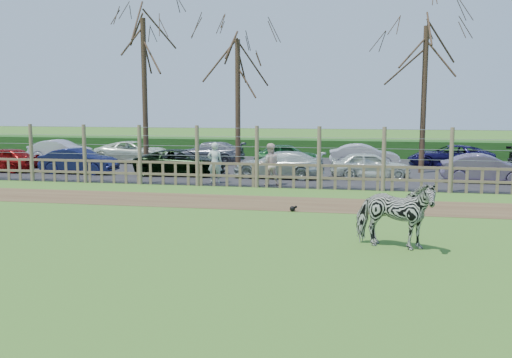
% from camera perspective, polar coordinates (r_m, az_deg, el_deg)
% --- Properties ---
extents(ground, '(120.00, 120.00, 0.00)m').
position_cam_1_polar(ground, '(15.48, -5.38, -5.17)').
color(ground, olive).
rests_on(ground, ground).
extents(dirt_strip, '(34.00, 2.80, 0.01)m').
position_cam_1_polar(dirt_strip, '(19.75, -1.78, -2.31)').
color(dirt_strip, brown).
rests_on(dirt_strip, ground).
extents(asphalt, '(44.00, 13.00, 0.04)m').
position_cam_1_polar(asphalt, '(29.50, 2.41, 1.03)').
color(asphalt, '#232326').
rests_on(asphalt, ground).
extents(hedge, '(46.00, 2.00, 1.10)m').
position_cam_1_polar(hedge, '(36.35, 4.01, 3.12)').
color(hedge, '#1E4716').
rests_on(hedge, ground).
extents(fence, '(30.16, 0.16, 2.50)m').
position_cam_1_polar(fence, '(23.03, 0.09, 1.13)').
color(fence, brown).
rests_on(fence, ground).
extents(tree_left, '(4.80, 4.80, 7.88)m').
position_cam_1_polar(tree_left, '(29.12, -11.16, 11.84)').
color(tree_left, '#3D2B1E').
rests_on(tree_left, ground).
extents(tree_mid, '(4.80, 4.80, 6.83)m').
position_cam_1_polar(tree_mid, '(28.71, -1.85, 10.54)').
color(tree_mid, '#3D2B1E').
rests_on(tree_mid, ground).
extents(tree_right, '(4.80, 4.80, 7.35)m').
position_cam_1_polar(tree_right, '(28.69, 16.56, 10.99)').
color(tree_right, '#3D2B1E').
rests_on(tree_right, ground).
extents(zebra, '(2.10, 1.36, 1.64)m').
position_cam_1_polar(zebra, '(13.79, 13.67, -3.47)').
color(zebra, gray).
rests_on(zebra, ground).
extents(visitor_a, '(0.65, 0.45, 1.72)m').
position_cam_1_polar(visitor_a, '(24.07, -4.13, 1.63)').
color(visitor_a, silver).
rests_on(visitor_a, asphalt).
extents(visitor_b, '(0.94, 0.80, 1.72)m').
position_cam_1_polar(visitor_b, '(23.41, 1.39, 1.48)').
color(visitor_b, silver).
rests_on(visitor_b, asphalt).
extents(crow, '(0.24, 0.18, 0.19)m').
position_cam_1_polar(crow, '(18.09, 3.70, -2.97)').
color(crow, black).
rests_on(crow, ground).
extents(car_0, '(3.56, 1.51, 1.20)m').
position_cam_1_polar(car_0, '(30.75, -23.97, 1.81)').
color(car_0, maroon).
rests_on(car_0, asphalt).
extents(car_1, '(3.66, 1.31, 1.20)m').
position_cam_1_polar(car_1, '(28.67, -17.30, 1.74)').
color(car_1, '#151A44').
rests_on(car_1, asphalt).
extents(car_2, '(4.42, 2.22, 1.20)m').
position_cam_1_polar(car_2, '(26.99, -7.50, 1.68)').
color(car_2, black).
rests_on(car_2, asphalt).
extents(car_3, '(4.23, 1.93, 1.20)m').
position_cam_1_polar(car_3, '(25.77, 2.28, 1.46)').
color(car_3, '#B2C0B8').
rests_on(car_3, asphalt).
extents(car_4, '(3.66, 1.80, 1.20)m').
position_cam_1_polar(car_4, '(25.98, 11.35, 1.36)').
color(car_4, silver).
rests_on(car_4, asphalt).
extents(car_5, '(3.70, 1.44, 1.20)m').
position_cam_1_polar(car_5, '(26.12, 21.96, 0.99)').
color(car_5, '#605371').
rests_on(car_5, asphalt).
extents(car_7, '(3.68, 1.38, 1.20)m').
position_cam_1_polar(car_7, '(35.34, -18.95, 2.73)').
color(car_7, '#BDB6C5').
rests_on(car_7, asphalt).
extents(car_8, '(4.41, 2.19, 1.20)m').
position_cam_1_polar(car_8, '(33.09, -12.11, 2.67)').
color(car_8, silver).
rests_on(car_8, asphalt).
extents(car_9, '(4.15, 1.71, 1.20)m').
position_cam_1_polar(car_9, '(31.96, -4.85, 2.64)').
color(car_9, slate).
rests_on(car_9, asphalt).
extents(car_10, '(3.64, 1.73, 1.20)m').
position_cam_1_polar(car_10, '(30.70, 3.11, 2.45)').
color(car_10, '#1B5725').
rests_on(car_10, asphalt).
extents(car_11, '(3.72, 1.52, 1.20)m').
position_cam_1_polar(car_11, '(30.60, 10.76, 2.31)').
color(car_11, '#C0BAC0').
rests_on(car_11, asphalt).
extents(car_12, '(4.46, 2.33, 1.20)m').
position_cam_1_polar(car_12, '(31.31, 18.86, 2.15)').
color(car_12, '#131041').
rests_on(car_12, asphalt).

